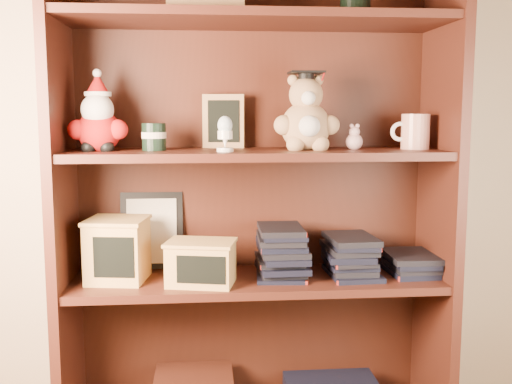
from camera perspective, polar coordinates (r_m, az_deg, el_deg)
bookcase at (r=1.90m, az=-0.21°, el=-1.03°), size 1.20×0.35×1.60m
shelf_lower at (r=1.91m, az=0.00°, el=-8.45°), size 1.14×0.33×0.02m
shelf_upper at (r=1.84m, az=0.00°, el=3.64°), size 1.14×0.33×0.02m
santa_plush at (r=1.84m, az=-14.78°, el=6.61°), size 0.18×0.13×0.25m
teachers_tin at (r=1.83m, az=-9.69°, el=5.23°), size 0.07×0.07×0.08m
chalkboard_plaque at (r=1.94m, az=-3.12°, el=6.66°), size 0.13×0.08×0.17m
egg_cup at (r=1.75m, az=-2.97°, el=5.68°), size 0.05×0.05×0.10m
grad_teddy_bear at (r=1.84m, az=4.79°, el=6.91°), size 0.20×0.17×0.25m
pink_figurine at (r=1.89m, az=9.34°, el=4.96°), size 0.05×0.05×0.08m
teacher_mug at (r=1.94m, az=14.86°, el=5.58°), size 0.12×0.09×0.11m
certificate_frame at (r=2.01m, az=-9.88°, el=-3.64°), size 0.20×0.05×0.25m
treats_box at (r=1.89m, az=-13.04°, el=-5.33°), size 0.20×0.20×0.19m
pencils_box at (r=1.81m, az=-5.25°, el=-6.68°), size 0.23×0.18×0.13m
book_stack_left at (r=1.89m, az=2.39°, el=-5.69°), size 0.14×0.20×0.16m
book_stack_mid at (r=1.93m, az=8.92°, el=-5.95°), size 0.14×0.20×0.13m
book_stack_right at (r=2.00m, az=14.36°, el=-6.62°), size 0.14×0.20×0.06m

